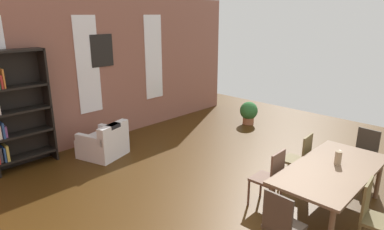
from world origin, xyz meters
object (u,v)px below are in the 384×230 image
dining_table (332,172)px  dining_chair_far_left (270,177)px  dining_chair_head_left (281,224)px  armchair_white (104,143)px  dining_chair_head_right (364,154)px  dining_chair_near_left (374,216)px  vase_on_table (338,158)px  dining_chair_far_right (300,158)px  bookshelf_tall (13,111)px  potted_plant_by_shelf (249,112)px

dining_table → dining_chair_far_left: bearing=123.1°
dining_chair_head_left → armchair_white: (0.27, 4.29, -0.23)m
dining_chair_head_right → dining_chair_near_left: 2.05m
vase_on_table → dining_chair_far_right: size_ratio=0.22×
dining_chair_head_right → armchair_white: bearing=121.2°
vase_on_table → bookshelf_tall: bookshelf_tall is taller
dining_table → dining_chair_head_right: bearing=-0.2°
potted_plant_by_shelf → dining_chair_far_left: bearing=-141.2°
vase_on_table → armchair_white: bearing=107.4°
vase_on_table → dining_chair_near_left: (-0.66, -0.73, -0.33)m
dining_table → dining_chair_near_left: bearing=-123.5°
vase_on_table → dining_chair_near_left: size_ratio=0.22×
dining_chair_far_left → bookshelf_tall: size_ratio=0.42×
dining_chair_near_left → dining_chair_far_right: bearing=56.5°
bookshelf_tall → dining_chair_head_right: bearing=-51.0°
dining_chair_near_left → armchair_white: bearing=97.7°
dining_table → bookshelf_tall: bookshelf_tall is taller
dining_chair_head_left → dining_chair_far_right: (1.92, 0.73, 0.00)m
dining_chair_near_left → dining_chair_far_right: 1.76m
dining_chair_far_left → vase_on_table: bearing=-48.2°
dining_chair_head_right → armchair_white: (-2.60, 4.30, -0.23)m
dining_chair_head_right → dining_chair_near_left: (-1.92, -0.73, 0.00)m
vase_on_table → bookshelf_tall: (-2.78, 4.98, 0.31)m
dining_chair_near_left → armchair_white: size_ratio=0.95×
dining_chair_near_left → bookshelf_tall: size_ratio=0.42×
dining_chair_far_right → armchair_white: bearing=114.9°
dining_chair_near_left → potted_plant_by_shelf: size_ratio=1.54×
dining_chair_far_left → potted_plant_by_shelf: size_ratio=1.54×
vase_on_table → armchair_white: 4.53m
dining_chair_head_left → potted_plant_by_shelf: dining_chair_head_left is taller
vase_on_table → bookshelf_tall: size_ratio=0.09×
dining_chair_head_right → bookshelf_tall: bearing=129.0°
dining_chair_head_right → bookshelf_tall: (-4.04, 4.99, 0.64)m
dining_chair_near_left → bookshelf_tall: bearing=110.3°
armchair_white → dining_chair_head_right: bearing=-58.8°
dining_table → dining_chair_far_right: (0.48, 0.73, -0.16)m
vase_on_table → armchair_white: size_ratio=0.21×
dining_chair_near_left → dining_chair_far_left: bearing=89.7°
bookshelf_tall → potted_plant_by_shelf: (5.34, -1.66, -0.82)m
vase_on_table → dining_chair_head_left: (-1.61, 0.00, -0.33)m
vase_on_table → dining_chair_near_left: dining_chair_near_left is taller
bookshelf_tall → potted_plant_by_shelf: size_ratio=3.69×
dining_table → armchair_white: size_ratio=2.13×
dining_chair_near_left → potted_plant_by_shelf: 5.18m
dining_chair_far_left → dining_chair_head_left: bearing=-142.7°
dining_table → vase_on_table: 0.25m
dining_table → vase_on_table: vase_on_table is taller
dining_table → potted_plant_by_shelf: bearing=50.5°
vase_on_table → potted_plant_by_shelf: vase_on_table is taller
dining_table → bookshelf_tall: 5.64m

